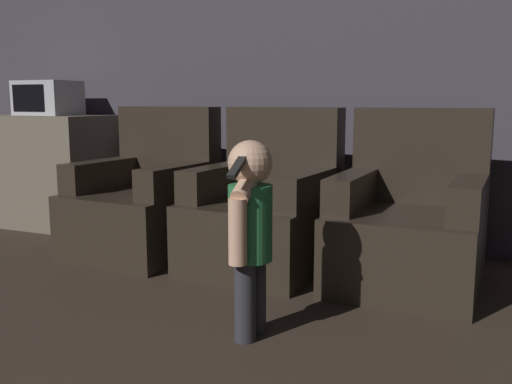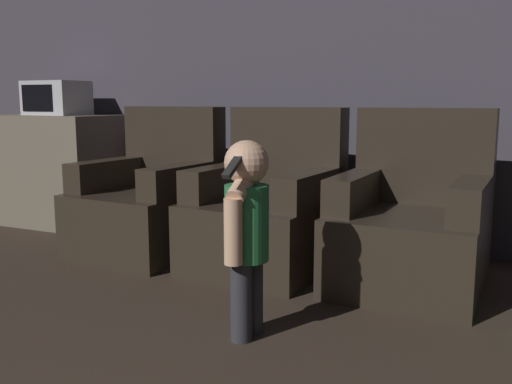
# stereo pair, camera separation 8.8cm
# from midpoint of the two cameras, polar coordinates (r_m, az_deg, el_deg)

# --- Properties ---
(wall_back) EXTENTS (8.40, 0.05, 2.60)m
(wall_back) POSITION_cam_midpoint_polar(r_m,az_deg,el_deg) (4.15, 10.43, 12.54)
(wall_back) COLOR #3D3842
(wall_back) RESTS_ON ground_plane
(armchair_left) EXTENTS (0.85, 0.91, 1.00)m
(armchair_left) POSITION_cam_midpoint_polar(r_m,az_deg,el_deg) (4.01, -11.62, -1.16)
(armchair_left) COLOR black
(armchair_left) RESTS_ON ground_plane
(armchair_middle) EXTENTS (0.85, 0.91, 1.00)m
(armchair_middle) POSITION_cam_midpoint_polar(r_m,az_deg,el_deg) (3.58, 0.15, -2.20)
(armchair_middle) COLOR black
(armchair_middle) RESTS_ON ground_plane
(armchair_right) EXTENTS (0.81, 0.87, 1.00)m
(armchair_right) POSITION_cam_midpoint_polar(r_m,az_deg,el_deg) (3.34, 14.32, -3.33)
(armchair_right) COLOR black
(armchair_right) RESTS_ON ground_plane
(person_toddler) EXTENTS (0.19, 0.34, 0.88)m
(person_toddler) POSITION_cam_midpoint_polar(r_m,az_deg,el_deg) (2.47, -1.67, -3.14)
(person_toddler) COLOR #28282D
(person_toddler) RESTS_ON ground_plane
(kitchen_counter) EXTENTS (1.02, 0.62, 0.92)m
(kitchen_counter) POSITION_cam_midpoint_polar(r_m,az_deg,el_deg) (5.12, -20.49, 2.04)
(kitchen_counter) COLOR #665B4C
(kitchen_counter) RESTS_ON ground_plane
(microwave) EXTENTS (0.46, 0.36, 0.28)m
(microwave) POSITION_cam_midpoint_polar(r_m,az_deg,el_deg) (5.06, -20.55, 8.79)
(microwave) COLOR #B7B7BC
(microwave) RESTS_ON kitchen_counter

